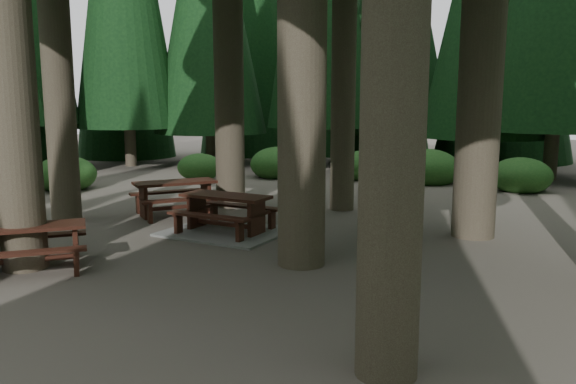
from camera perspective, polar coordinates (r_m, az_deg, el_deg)
The scene contains 5 objects.
ground at distance 10.45m, azimuth -2.83°, elevation -6.77°, with size 80.00×80.00×0.00m, color #585047.
picnic_table_b at distance 14.56m, azimuth -11.38°, elevation -0.06°, with size 2.33×2.53×0.88m.
picnic_table_c at distance 12.45m, azimuth -6.33°, elevation -2.79°, with size 2.87×2.52×0.86m.
picnic_table_e at distance 10.60m, azimuth -24.71°, elevation -4.49°, with size 2.18×2.30×0.78m.
shrub_ring at distance 10.49m, azimuth 2.77°, elevation -4.45°, with size 23.86×24.64×1.49m.
Camera 1 is at (6.69, -7.51, 2.86)m, focal length 35.00 mm.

